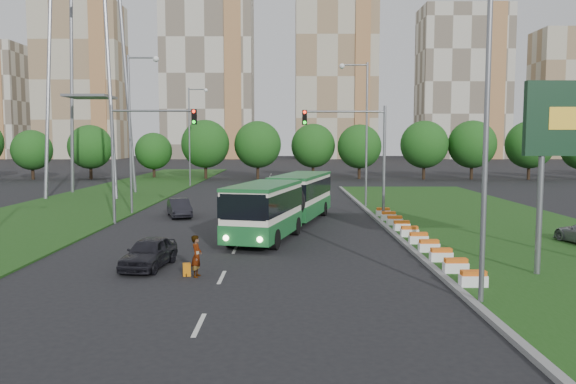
{
  "coord_description": "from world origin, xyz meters",
  "views": [
    {
      "loc": [
        -0.32,
        -28.68,
        5.61
      ],
      "look_at": [
        -0.25,
        4.19,
        2.6
      ],
      "focal_mm": 35.0,
      "sensor_mm": 36.0,
      "label": 1
    }
  ],
  "objects_px": {
    "articulated_bus": "(283,202)",
    "pedestrian": "(197,256)",
    "traffic_mast_median": "(361,145)",
    "traffic_mast_left": "(137,145)",
    "car_left_near": "(149,253)",
    "shopping_trolley": "(187,270)",
    "car_left_far": "(179,208)"
  },
  "relations": [
    {
      "from": "articulated_bus",
      "to": "car_left_far",
      "type": "height_order",
      "value": "articulated_bus"
    },
    {
      "from": "articulated_bus",
      "to": "pedestrian",
      "type": "height_order",
      "value": "articulated_bus"
    },
    {
      "from": "articulated_bus",
      "to": "car_left_near",
      "type": "xyz_separation_m",
      "value": [
        -5.88,
        -11.21,
        -1.05
      ]
    },
    {
      "from": "articulated_bus",
      "to": "pedestrian",
      "type": "distance_m",
      "value": 13.38
    },
    {
      "from": "articulated_bus",
      "to": "shopping_trolley",
      "type": "relative_size",
      "value": 32.06
    },
    {
      "from": "traffic_mast_median",
      "to": "traffic_mast_left",
      "type": "xyz_separation_m",
      "value": [
        -15.16,
        -1.0,
        0.0
      ]
    },
    {
      "from": "car_left_far",
      "to": "pedestrian",
      "type": "bearing_deg",
      "value": -95.11
    },
    {
      "from": "pedestrian",
      "to": "shopping_trolley",
      "type": "xyz_separation_m",
      "value": [
        -0.44,
        0.13,
        -0.6
      ]
    },
    {
      "from": "articulated_bus",
      "to": "car_left_near",
      "type": "bearing_deg",
      "value": -103.17
    },
    {
      "from": "pedestrian",
      "to": "shopping_trolley",
      "type": "height_order",
      "value": "pedestrian"
    },
    {
      "from": "traffic_mast_left",
      "to": "pedestrian",
      "type": "xyz_separation_m",
      "value": [
        6.34,
        -14.89,
        -4.48
      ]
    },
    {
      "from": "traffic_mast_left",
      "to": "traffic_mast_median",
      "type": "bearing_deg",
      "value": 3.77
    },
    {
      "from": "pedestrian",
      "to": "traffic_mast_left",
      "type": "bearing_deg",
      "value": 29.18
    },
    {
      "from": "articulated_bus",
      "to": "car_left_near",
      "type": "height_order",
      "value": "articulated_bus"
    },
    {
      "from": "car_left_near",
      "to": "car_left_far",
      "type": "bearing_deg",
      "value": 103.58
    },
    {
      "from": "traffic_mast_median",
      "to": "shopping_trolley",
      "type": "height_order",
      "value": "traffic_mast_median"
    },
    {
      "from": "traffic_mast_median",
      "to": "articulated_bus",
      "type": "xyz_separation_m",
      "value": [
        -5.32,
        -3.01,
        -3.62
      ]
    },
    {
      "from": "car_left_near",
      "to": "pedestrian",
      "type": "xyz_separation_m",
      "value": [
        2.38,
        -1.67,
        0.19
      ]
    },
    {
      "from": "pedestrian",
      "to": "shopping_trolley",
      "type": "relative_size",
      "value": 3.25
    },
    {
      "from": "car_left_near",
      "to": "car_left_far",
      "type": "xyz_separation_m",
      "value": [
        -1.83,
        16.62,
        -0.01
      ]
    },
    {
      "from": "pedestrian",
      "to": "car_left_near",
      "type": "bearing_deg",
      "value": 61.12
    },
    {
      "from": "traffic_mast_left",
      "to": "articulated_bus",
      "type": "relative_size",
      "value": 0.47
    },
    {
      "from": "articulated_bus",
      "to": "pedestrian",
      "type": "bearing_deg",
      "value": -90.72
    },
    {
      "from": "shopping_trolley",
      "to": "pedestrian",
      "type": "bearing_deg",
      "value": -30.64
    },
    {
      "from": "shopping_trolley",
      "to": "car_left_near",
      "type": "bearing_deg",
      "value": 127.4
    },
    {
      "from": "traffic_mast_left",
      "to": "pedestrian",
      "type": "bearing_deg",
      "value": -66.95
    },
    {
      "from": "traffic_mast_left",
      "to": "car_left_far",
      "type": "height_order",
      "value": "traffic_mast_left"
    },
    {
      "from": "traffic_mast_left",
      "to": "car_left_near",
      "type": "distance_m",
      "value": 14.57
    },
    {
      "from": "articulated_bus",
      "to": "shopping_trolley",
      "type": "bearing_deg",
      "value": -92.69
    },
    {
      "from": "traffic_mast_median",
      "to": "traffic_mast_left",
      "type": "distance_m",
      "value": 15.19
    },
    {
      "from": "articulated_bus",
      "to": "traffic_mast_left",
      "type": "bearing_deg",
      "value": -177.05
    },
    {
      "from": "traffic_mast_median",
      "to": "articulated_bus",
      "type": "bearing_deg",
      "value": -150.48
    }
  ]
}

